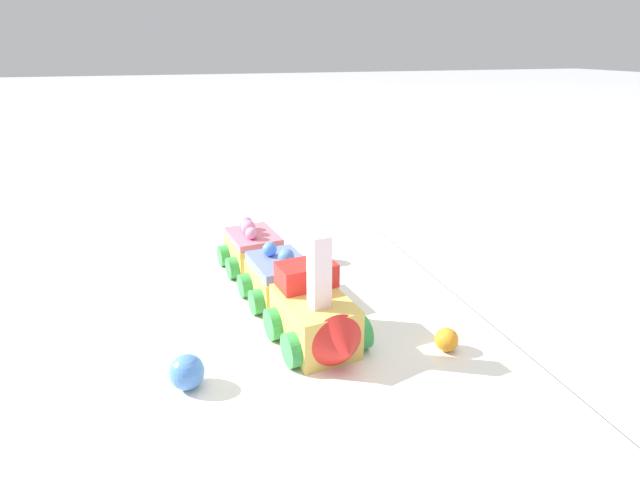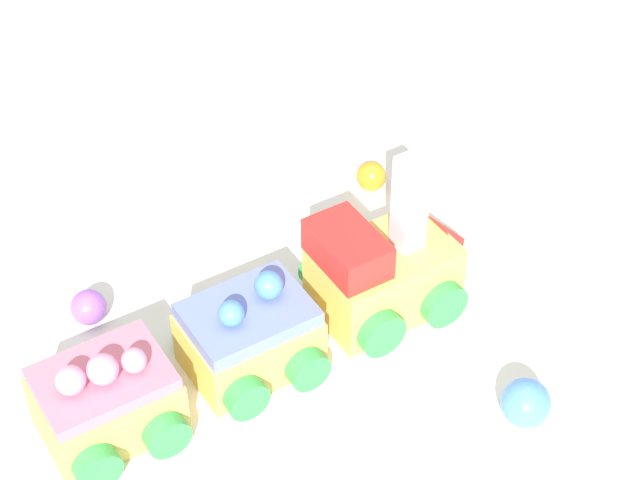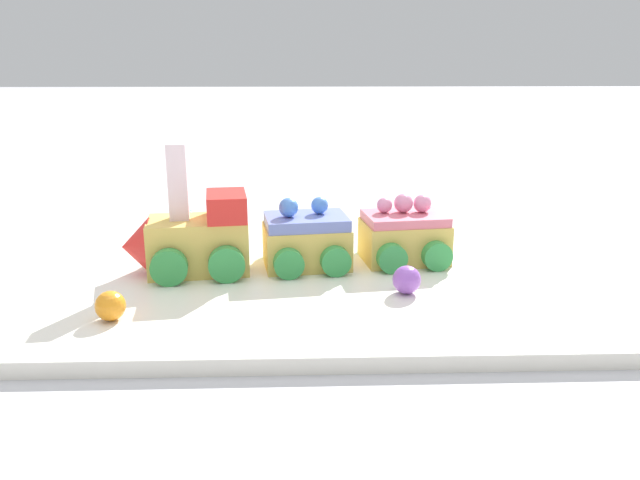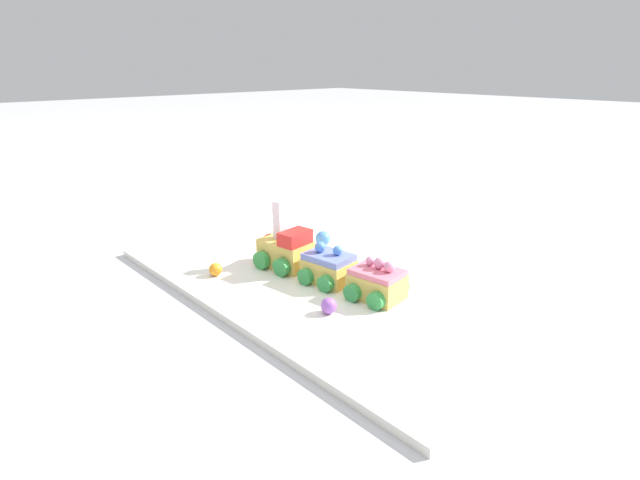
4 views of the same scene
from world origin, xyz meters
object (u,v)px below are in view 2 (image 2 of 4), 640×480
object	(u,v)px
cake_train_locomotive	(391,267)
gumball_blue	(526,403)
cake_car_blueberry	(249,336)
gumball_orange	(371,176)
gumball_purple	(89,307)
cake_car_strawberry	(106,400)

from	to	relation	value
cake_train_locomotive	gumball_blue	xyz separation A→B (m)	(0.03, -0.12, -0.02)
cake_car_blueberry	gumball_orange	xyz separation A→B (m)	(0.14, 0.12, -0.01)
cake_train_locomotive	cake_car_blueberry	distance (m)	0.10
gumball_blue	gumball_purple	distance (m)	0.28
cake_train_locomotive	gumball_blue	world-z (taller)	cake_train_locomotive
gumball_purple	cake_train_locomotive	bearing A→B (deg)	-18.83
cake_car_blueberry	cake_train_locomotive	bearing A→B (deg)	0.02
cake_car_blueberry	gumball_orange	bearing A→B (deg)	33.06
cake_car_strawberry	gumball_purple	world-z (taller)	cake_car_strawberry
cake_train_locomotive	gumball_orange	distance (m)	0.12
cake_train_locomotive	gumball_orange	bearing A→B (deg)	61.96
cake_car_blueberry	gumball_orange	size ratio (longest dim) A/B	3.94
cake_car_blueberry	cake_car_strawberry	size ratio (longest dim) A/B	1.00
cake_train_locomotive	gumball_blue	bearing A→B (deg)	-85.42
gumball_orange	gumball_blue	bearing A→B (deg)	-93.70
gumball_purple	cake_car_blueberry	bearing A→B (deg)	-43.50
cake_car_blueberry	gumball_blue	xyz separation A→B (m)	(0.13, -0.11, -0.01)
gumball_blue	gumball_orange	xyz separation A→B (m)	(0.01, 0.23, -0.00)
cake_train_locomotive	gumball_purple	xyz separation A→B (m)	(-0.18, 0.06, -0.02)
gumball_blue	gumball_purple	world-z (taller)	gumball_blue
cake_train_locomotive	cake_car_blueberry	bearing A→B (deg)	-179.98
cake_car_strawberry	gumball_orange	world-z (taller)	cake_car_strawberry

